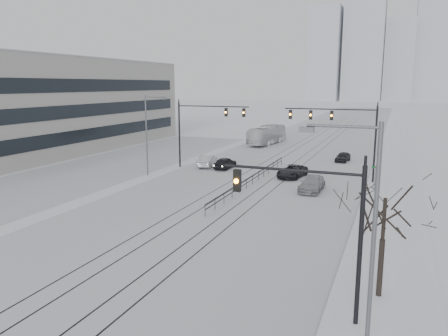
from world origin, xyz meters
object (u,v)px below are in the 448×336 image
sedan_nb_front (292,171)px  box_truck (267,135)px  bare_tree (385,209)px  traffic_mast_near (322,220)px  sedan_sb_inner (225,163)px  sedan_nb_far (343,157)px  sedan_nb_right (312,184)px  sedan_sb_outer (208,161)px

sedan_nb_front → box_truck: box_truck is taller
bare_tree → traffic_mast_near: bearing=-128.8°
bare_tree → sedan_sb_inner: size_ratio=1.47×
sedan_sb_inner → traffic_mast_near: bearing=120.5°
sedan_nb_far → box_truck: bearing=145.1°
bare_tree → sedan_nb_right: bare_tree is taller
traffic_mast_near → sedan_nb_right: traffic_mast_near is taller
sedan_nb_far → box_truck: (-14.27, 12.88, 0.94)m
bare_tree → sedan_sb_outer: size_ratio=1.36×
traffic_mast_near → sedan_sb_outer: bearing=121.4°
sedan_sb_outer → box_truck: 23.05m
bare_tree → sedan_sb_outer: bare_tree is taller
bare_tree → sedan_nb_front: bearing=111.5°
traffic_mast_near → sedan_nb_front: (-7.79, 28.90, -3.89)m
sedan_sb_inner → sedan_nb_front: bearing=169.4°
traffic_mast_near → sedan_sb_outer: size_ratio=1.56×
bare_tree → sedan_nb_right: size_ratio=1.24×
traffic_mast_near → sedan_nb_front: traffic_mast_near is taller
traffic_mast_near → sedan_nb_right: size_ratio=1.42×
bare_tree → sedan_sb_outer: (-21.47, 28.23, -3.75)m
sedan_nb_far → traffic_mast_near: bearing=-77.6°
sedan_nb_front → box_truck: bearing=120.6°
sedan_nb_front → traffic_mast_near: bearing=-66.4°
sedan_nb_front → box_truck: (-10.26, 25.34, 0.89)m
bare_tree → sedan_sb_outer: 35.67m
sedan_nb_right → sedan_nb_far: (0.81, 17.91, -0.08)m
traffic_mast_near → sedan_sb_inner: traffic_mast_near is taller
sedan_sb_inner → box_truck: size_ratio=0.37×
bare_tree → sedan_sb_inner: bare_tree is taller
box_truck → sedan_sb_inner: bearing=100.4°
sedan_sb_outer → sedan_nb_front: size_ratio=0.92×
traffic_mast_near → box_truck: bearing=108.4°
bare_tree → box_truck: 55.25m
bare_tree → sedan_sb_inner: 33.96m
box_truck → sedan_sb_outer: bearing=94.2°
sedan_nb_right → sedan_nb_far: 17.93m
sedan_nb_right → box_truck: size_ratio=0.44×
sedan_sb_inner → sedan_nb_far: size_ratio=1.12×
sedan_sb_inner → sedan_nb_front: (8.78, -2.01, -0.03)m
sedan_nb_front → sedan_sb_outer: bearing=176.9°
sedan_nb_right → box_truck: bearing=114.3°
sedan_nb_front → sedan_nb_far: sedan_nb_front is taller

